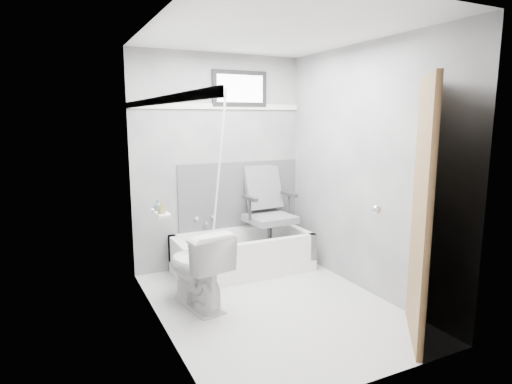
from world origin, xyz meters
TOP-DOWN VIEW (x-y plane):
  - floor at (0.00, 0.00)m, footprint 2.60×2.60m
  - ceiling at (0.00, 0.00)m, footprint 2.60×2.60m
  - wall_back at (0.00, 1.30)m, footprint 2.00×0.02m
  - wall_front at (0.00, -1.30)m, footprint 2.00×0.02m
  - wall_left at (-1.00, 0.00)m, footprint 0.02×2.60m
  - wall_right at (1.00, 0.00)m, footprint 0.02×2.60m
  - bathtub at (0.12, 0.93)m, footprint 1.50×0.70m
  - office_chair at (0.48, 0.98)m, footprint 0.63×0.63m
  - toilet at (-0.62, 0.29)m, footprint 0.54×0.80m
  - door at (0.98, -1.28)m, footprint 0.78×0.78m
  - window at (0.25, 1.29)m, footprint 0.66×0.04m
  - backerboard at (0.25, 1.29)m, footprint 1.50×0.02m
  - trim_back at (0.00, 1.29)m, footprint 2.00×0.02m
  - trim_left at (-0.99, 0.00)m, footprint 0.02×2.60m
  - pole at (-0.11, 1.06)m, footprint 0.02×0.54m
  - shelf at (-0.93, 0.28)m, footprint 0.10×0.32m
  - soap_bottle_a at (-0.94, 0.20)m, footprint 0.06×0.06m
  - soap_bottle_b at (-0.94, 0.34)m, footprint 0.09×0.09m
  - faucet at (-0.20, 1.27)m, footprint 0.26×0.10m

SIDE VIEW (x-z plane):
  - floor at x=0.00m, z-range 0.00..0.00m
  - bathtub at x=0.12m, z-range 0.00..0.42m
  - toilet at x=-0.62m, z-range 0.00..0.72m
  - faucet at x=-0.20m, z-range 0.47..0.63m
  - office_chair at x=0.48m, z-range 0.12..1.15m
  - backerboard at x=0.25m, z-range 0.41..1.19m
  - shelf at x=-0.93m, z-range 0.89..0.91m
  - soap_bottle_b at x=-0.94m, z-range 0.91..1.01m
  - soap_bottle_a at x=-0.94m, z-range 0.91..1.02m
  - door at x=0.98m, z-range 0.00..2.00m
  - pole at x=-0.11m, z-range 0.11..1.99m
  - wall_back at x=0.00m, z-range 0.00..2.40m
  - wall_front at x=0.00m, z-range 0.00..2.40m
  - wall_left at x=-1.00m, z-range 0.00..2.40m
  - wall_right at x=1.00m, z-range 0.00..2.40m
  - trim_back at x=0.00m, z-range 1.79..1.85m
  - trim_left at x=-0.99m, z-range 1.79..1.85m
  - window at x=0.25m, z-range 1.82..2.22m
  - ceiling at x=0.00m, z-range 2.40..2.40m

